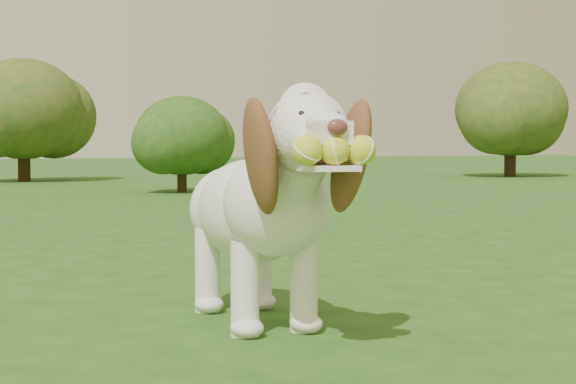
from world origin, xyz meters
name	(u,v)px	position (x,y,z in m)	size (l,w,h in m)	color
ground	(406,320)	(0.00, 0.00, 0.00)	(80.00, 80.00, 0.00)	#224413
dog	(262,201)	(-0.49, 0.14, 0.42)	(0.49, 1.20, 0.78)	white
shrub_c	(182,136)	(2.36, 8.17, 0.73)	(1.20, 1.20, 1.24)	#382314
shrub_h	(511,109)	(10.16, 10.64, 1.32)	(2.16, 2.16, 2.24)	#382314
shrub_i	(23,109)	(1.31, 12.74, 1.22)	(2.00, 2.00, 2.07)	#382314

